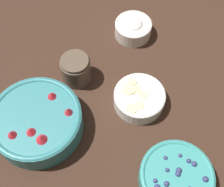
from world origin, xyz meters
The scene contains 6 objects.
ground_plane centered at (0.00, 0.00, 0.00)m, with size 4.00×4.00×0.00m, color #382319.
bowl_strawberries centered at (-0.22, 0.21, 0.04)m, with size 0.24×0.24×0.09m.
bowl_blueberries centered at (-0.18, -0.18, 0.03)m, with size 0.18×0.18×0.06m.
bowl_bananas centered at (-0.02, 0.00, 0.03)m, with size 0.15×0.15×0.05m.
bowl_cream centered at (0.21, 0.13, 0.03)m, with size 0.12×0.12×0.06m.
jar_chocolate centered at (-0.03, 0.20, 0.04)m, with size 0.09×0.09×0.09m.
Camera 1 is at (-0.43, -0.14, 0.80)m, focal length 50.00 mm.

